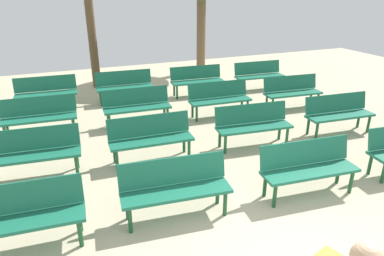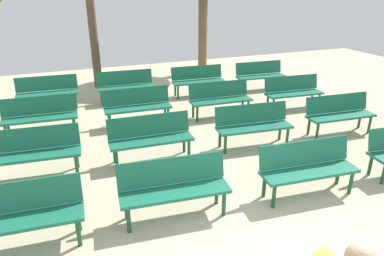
% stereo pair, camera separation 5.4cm
% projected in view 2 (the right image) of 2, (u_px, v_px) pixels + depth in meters
% --- Properties ---
extents(bench_r0_c0, '(1.63, 0.59, 0.87)m').
position_uv_depth(bench_r0_c0, '(18.00, 213.00, 4.48)').
color(bench_r0_c0, '#19664C').
rests_on(bench_r0_c0, ground_plane).
extents(bench_r0_c1, '(1.64, 0.63, 0.87)m').
position_uv_depth(bench_r0_c1, '(174.00, 185.00, 5.10)').
color(bench_r0_c1, '#19664C').
rests_on(bench_r0_c1, ground_plane).
extents(bench_r0_c2, '(1.64, 0.62, 0.87)m').
position_uv_depth(bench_r0_c2, '(307.00, 165.00, 5.64)').
color(bench_r0_c2, '#19664C').
rests_on(bench_r0_c2, ground_plane).
extents(bench_r1_c0, '(1.64, 0.62, 0.87)m').
position_uv_depth(bench_r1_c0, '(33.00, 150.00, 6.17)').
color(bench_r1_c0, '#19664C').
rests_on(bench_r1_c0, ground_plane).
extents(bench_r1_c1, '(1.62, 0.56, 0.87)m').
position_uv_depth(bench_r1_c1, '(151.00, 135.00, 6.75)').
color(bench_r1_c1, '#19664C').
rests_on(bench_r1_c1, ground_plane).
extents(bench_r1_c2, '(1.64, 0.64, 0.87)m').
position_uv_depth(bench_r1_c2, '(253.00, 123.00, 7.34)').
color(bench_r1_c2, '#19664C').
rests_on(bench_r1_c2, ground_plane).
extents(bench_r1_c3, '(1.63, 0.61, 0.87)m').
position_uv_depth(bench_r1_c3, '(339.00, 112.00, 7.97)').
color(bench_r1_c3, '#19664C').
rests_on(bench_r1_c3, ground_plane).
extents(bench_r2_c0, '(1.63, 0.58, 0.87)m').
position_uv_depth(bench_r2_c0, '(40.00, 114.00, 7.84)').
color(bench_r2_c0, '#19664C').
rests_on(bench_r2_c0, ground_plane).
extents(bench_r2_c1, '(1.62, 0.57, 0.87)m').
position_uv_depth(bench_r2_c1, '(137.00, 104.00, 8.48)').
color(bench_r2_c1, '#19664C').
rests_on(bench_r2_c1, ground_plane).
extents(bench_r2_c2, '(1.62, 0.57, 0.87)m').
position_uv_depth(bench_r2_c2, '(220.00, 97.00, 9.00)').
color(bench_r2_c2, '#19664C').
rests_on(bench_r2_c2, ground_plane).
extents(bench_r2_c3, '(1.63, 0.61, 0.87)m').
position_uv_depth(bench_r2_c3, '(293.00, 90.00, 9.56)').
color(bench_r2_c3, '#19664C').
rests_on(bench_r2_c3, ground_plane).
extents(bench_r3_c0, '(1.62, 0.57, 0.87)m').
position_uv_depth(bench_r3_c0, '(47.00, 90.00, 9.55)').
color(bench_r3_c0, '#19664C').
rests_on(bench_r3_c0, ground_plane).
extents(bench_r3_c1, '(1.63, 0.58, 0.87)m').
position_uv_depth(bench_r3_c1, '(125.00, 84.00, 10.13)').
color(bench_r3_c1, '#19664C').
rests_on(bench_r3_c1, ground_plane).
extents(bench_r3_c2, '(1.63, 0.59, 0.87)m').
position_uv_depth(bench_r3_c2, '(198.00, 79.00, 10.71)').
color(bench_r3_c2, '#19664C').
rests_on(bench_r3_c2, ground_plane).
extents(bench_r3_c3, '(1.62, 0.57, 0.87)m').
position_uv_depth(bench_r3_c3, '(260.00, 74.00, 11.28)').
color(bench_r3_c3, '#19664C').
rests_on(bench_r3_c3, ground_plane).
extents(tree_2, '(0.26, 0.26, 3.23)m').
position_uv_depth(tree_2, '(94.00, 37.00, 11.11)').
color(tree_2, brown).
rests_on(tree_2, ground_plane).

